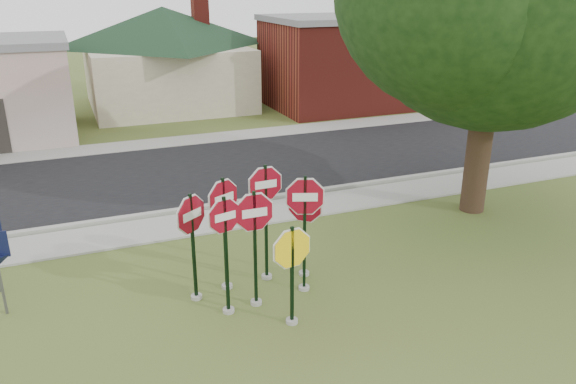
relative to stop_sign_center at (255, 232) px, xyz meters
name	(u,v)px	position (x,y,z in m)	size (l,w,h in m)	color
ground	(279,326)	(0.15, -0.93, -1.66)	(120.00, 120.00, 0.00)	#435821
sidewalk_near	(209,221)	(0.15, 4.57, -1.63)	(60.00, 1.60, 0.06)	#9A9A91
road	(177,174)	(0.15, 9.07, -1.64)	(60.00, 7.00, 0.04)	black
sidewalk_far	(156,144)	(0.15, 13.37, -1.63)	(60.00, 1.60, 0.06)	#9A9A91
curb	(200,208)	(0.15, 5.57, -1.59)	(60.00, 0.20, 0.14)	#9A9A91
stop_sign_center	(255,232)	(0.00, 0.00, 0.00)	(1.13, 0.24, 2.65)	#99968F
stop_sign_yellow	(292,264)	(0.43, -0.93, -0.34)	(1.12, 0.24, 2.20)	#99968F
stop_sign_left	(226,241)	(-0.63, -0.08, -0.05)	(0.96, 0.27, 2.63)	#99968F
stop_sign_right	(305,216)	(1.17, 0.17, 0.08)	(1.07, 0.42, 2.76)	#99968F
stop_sign_back_right	(266,206)	(0.58, 0.96, 0.12)	(1.08, 0.24, 2.83)	#99968F
stop_sign_back_left	(224,218)	(-0.38, 0.87, 0.03)	(1.00, 0.51, 2.69)	#99968F
stop_sign_far_right	(305,219)	(1.43, 0.78, -0.26)	(0.84, 0.77, 2.30)	#99968F
stop_sign_far_left	(192,232)	(-1.12, 0.68, -0.10)	(0.93, 0.66, 2.51)	#99968F
building_house	(164,37)	(2.16, 21.07, 1.98)	(11.60, 11.60, 6.20)	beige
building_brick	(362,60)	(12.15, 17.57, 0.74)	(10.20, 6.20, 4.75)	maroon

